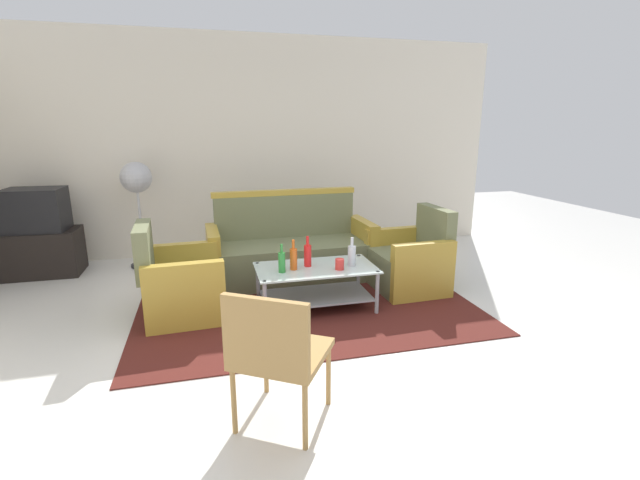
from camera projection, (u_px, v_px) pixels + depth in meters
ground_plane at (315, 351)px, 3.41m from camera, size 14.00×14.00×0.00m
wall_back at (260, 147)px, 5.93m from camera, size 6.52×0.12×2.80m
rug at (305, 302)px, 4.35m from camera, size 3.12×2.27×0.01m
couch at (291, 251)px, 4.96m from camera, size 1.82×0.79×0.96m
armchair_left at (180, 285)px, 3.99m from camera, size 0.74×0.79×0.85m
armchair_right at (410, 263)px, 4.65m from camera, size 0.73×0.79×0.85m
coffee_table at (316, 281)px, 4.15m from camera, size 1.10×0.60×0.40m
bottle_clear at (352, 255)px, 4.13m from camera, size 0.08×0.08×0.27m
bottle_green at (282, 262)px, 3.94m from camera, size 0.06×0.06×0.26m
bottle_red at (308, 255)px, 4.11m from camera, size 0.07×0.07×0.29m
bottle_orange at (294, 258)px, 4.02m from camera, size 0.07×0.07×0.28m
cup at (340, 264)px, 4.03m from camera, size 0.08×0.08×0.10m
tv_stand at (43, 253)px, 5.11m from camera, size 0.80×0.50×0.52m
television at (36, 210)px, 4.99m from camera, size 0.62×0.47×0.48m
pedestal_fan at (137, 184)px, 5.23m from camera, size 0.36×0.36×1.27m
wicker_chair at (276, 349)px, 2.44m from camera, size 0.66×0.66×0.84m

